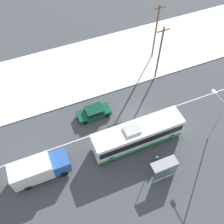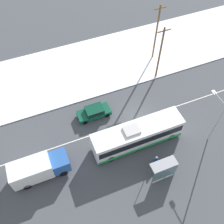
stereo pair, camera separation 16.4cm
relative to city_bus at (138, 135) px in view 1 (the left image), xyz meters
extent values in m
plane|color=#424449|center=(1.72, 2.95, -1.61)|extent=(120.00, 120.00, 0.00)
cube|color=white|center=(1.72, 14.51, -1.55)|extent=(80.00, 11.99, 0.12)
cube|color=silver|center=(1.72, 2.95, -1.60)|extent=(60.00, 0.12, 0.00)
cube|color=white|center=(0.00, 0.00, 0.06)|extent=(10.86, 2.55, 2.77)
cube|color=black|center=(0.00, 0.00, 0.39)|extent=(10.42, 2.57, 1.05)
cube|color=green|center=(0.00, 0.00, -1.08)|extent=(10.75, 2.57, 0.50)
cube|color=#B2B2B2|center=(-0.81, 0.00, 1.56)|extent=(1.80, 1.40, 0.24)
cylinder|color=black|center=(4.03, -1.13, -1.11)|extent=(1.00, 0.28, 1.00)
cylinder|color=black|center=(4.03, 1.14, -1.11)|extent=(1.00, 0.28, 1.00)
cylinder|color=black|center=(-3.82, -1.13, -1.11)|extent=(1.00, 0.28, 1.00)
cylinder|color=black|center=(-3.82, 1.14, -1.11)|extent=(1.00, 0.28, 1.00)
cube|color=silver|center=(-12.43, 0.20, 0.04)|extent=(4.37, 2.30, 2.30)
cube|color=#2856A3|center=(-9.29, 0.20, -0.21)|extent=(1.90, 2.18, 1.80)
cube|color=black|center=(-8.36, 0.20, 0.15)|extent=(0.06, 1.96, 0.79)
cylinder|color=black|center=(-9.29, -0.82, -1.16)|extent=(0.90, 0.26, 0.90)
cylinder|color=black|center=(-9.29, 1.22, -1.16)|extent=(0.90, 0.26, 0.90)
cylinder|color=black|center=(-13.30, -0.82, -1.16)|extent=(0.90, 0.26, 0.90)
cylinder|color=black|center=(-13.30, 1.22, -1.16)|extent=(0.90, 0.26, 0.90)
cube|color=#0F4733|center=(-3.43, 5.66, -1.06)|extent=(4.28, 1.80, 0.64)
cube|color=#0D3C2B|center=(-3.32, 5.66, -0.46)|extent=(2.23, 1.66, 0.56)
cube|color=black|center=(-3.32, 5.66, -0.45)|extent=(2.05, 1.69, 0.45)
cylinder|color=black|center=(-4.87, 4.87, -1.29)|extent=(0.64, 0.22, 0.64)
cylinder|color=black|center=(-4.87, 6.45, -1.29)|extent=(0.64, 0.22, 0.64)
cylinder|color=black|center=(-1.89, 4.87, -1.29)|extent=(0.64, 0.22, 0.64)
cylinder|color=black|center=(-1.89, 6.45, -1.29)|extent=(0.64, 0.22, 0.64)
cylinder|color=#23232D|center=(0.67, -3.36, -1.25)|extent=(0.11, 0.11, 0.72)
cylinder|color=#23232D|center=(0.89, -3.36, -1.25)|extent=(0.11, 0.11, 0.72)
cube|color=#19478C|center=(0.78, -3.36, -0.59)|extent=(0.38, 0.20, 0.60)
sphere|color=tan|center=(0.78, -3.36, -0.16)|extent=(0.25, 0.25, 0.25)
cylinder|color=#19478C|center=(0.54, -3.36, -0.62)|extent=(0.09, 0.09, 0.57)
cylinder|color=#19478C|center=(1.01, -3.36, -0.62)|extent=(0.09, 0.09, 0.57)
cube|color=gray|center=(0.83, -4.70, 0.76)|extent=(2.88, 1.20, 0.06)
cube|color=slate|center=(0.83, -5.28, -0.41)|extent=(2.76, 0.04, 2.16)
cylinder|color=#474C51|center=(-0.57, -4.14, -0.44)|extent=(0.08, 0.08, 2.34)
cylinder|color=#474C51|center=(2.23, -4.14, -0.44)|extent=(0.08, 0.08, 2.34)
cylinder|color=#474C51|center=(-0.57, -5.26, -0.44)|extent=(0.08, 0.08, 2.34)
cylinder|color=#474C51|center=(2.23, -5.26, -0.44)|extent=(0.08, 0.08, 2.34)
cylinder|color=#9EA3A8|center=(8.30, -2.92, 1.73)|extent=(0.14, 0.14, 6.67)
cylinder|color=#9EA3A8|center=(8.30, -1.86, 4.92)|extent=(0.10, 2.11, 0.10)
cube|color=silver|center=(8.30, -0.80, 4.85)|extent=(0.36, 0.60, 0.16)
cylinder|color=brown|center=(7.25, 8.86, 2.65)|extent=(0.24, 0.24, 8.51)
cube|color=brown|center=(7.25, 8.86, 6.40)|extent=(1.80, 0.12, 0.12)
cylinder|color=brown|center=(8.78, 12.84, 2.84)|extent=(0.24, 0.24, 8.89)
cube|color=brown|center=(8.78, 12.84, 6.78)|extent=(1.80, 0.12, 0.12)
camera|label=1|loc=(-8.87, -13.67, 26.15)|focal=42.00mm
camera|label=2|loc=(-8.72, -13.73, 26.15)|focal=42.00mm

